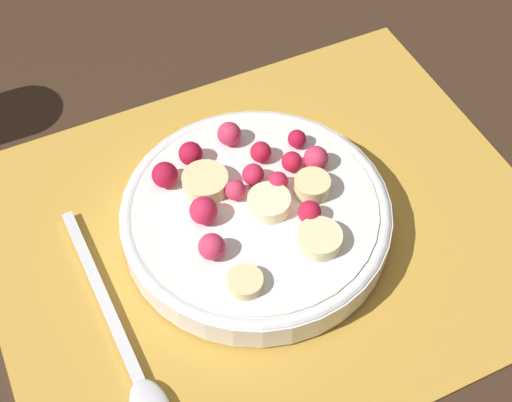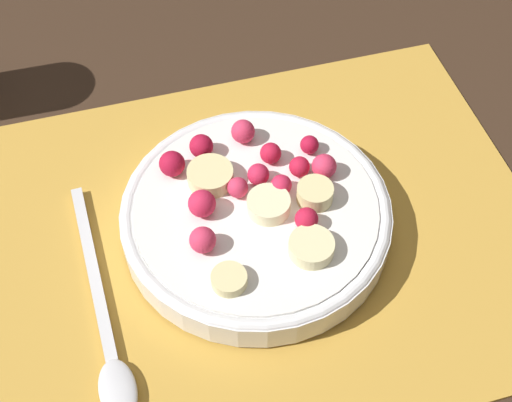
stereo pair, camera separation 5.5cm
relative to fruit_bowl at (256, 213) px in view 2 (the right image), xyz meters
The scene contains 4 objects.
ground_plane 0.03m from the fruit_bowl, 36.17° to the right, with size 3.00×3.00×0.00m, color #382619.
placemat 0.02m from the fruit_bowl, 36.17° to the right, with size 0.45×0.36×0.01m.
fruit_bowl is the anchor object (origin of this frame).
spoon 0.15m from the fruit_bowl, 151.12° to the right, with size 0.03×0.21×0.01m.
Camera 2 is at (-0.10, -0.32, 0.48)m, focal length 50.00 mm.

